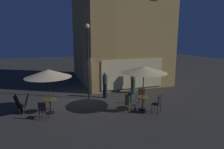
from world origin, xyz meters
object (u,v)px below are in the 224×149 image
Objects in this scene: cafe_table_0 at (143,101)px; patron_seated_0 at (131,99)px; cafe_chair_3 at (43,109)px; menu_sandwich_board at (22,104)px; street_lamp_near_corner at (88,51)px; cafe_chair_1 at (158,102)px; cafe_chair_0 at (129,102)px; cafe_table_1 at (50,103)px; patron_standing_1 at (105,85)px; patron_standing_2 at (133,81)px; patio_umbrella_0 at (144,69)px; cafe_chair_2 at (142,95)px; patio_umbrella_1 at (48,74)px.

cafe_table_0 is 0.61× the size of patron_seated_0.
patron_seated_0 is at bearing -71.65° from cafe_chair_3.
street_lamp_near_corner is at bearing 21.61° from menu_sandwich_board.
cafe_chair_0 is at bearing 31.20° from cafe_chair_1.
cafe_chair_1 is at bearing -56.56° from cafe_table_0.
menu_sandwich_board is at bearing 158.05° from cafe_table_1.
patron_standing_1 is 0.96× the size of patron_standing_2.
street_lamp_near_corner is 2.76× the size of patron_standing_1.
cafe_table_1 is at bearing -0.00° from cafe_chair_3.
patio_umbrella_0 is at bearing -12.96° from cafe_table_1.
patron_standing_2 reaches higher than patron_standing_1.
patron_standing_2 reaches higher than cafe_table_1.
cafe_chair_2 is 2.45m from patron_standing_2.
cafe_chair_2 is at bearing -4.21° from cafe_table_1.
cafe_chair_3 is at bearing -62.56° from cafe_chair_2.
cafe_table_0 is 0.41× the size of patron_standing_2.
patio_umbrella_1 reaches higher than patron_standing_1.
patron_standing_2 is at bearing 19.61° from patio_umbrella_1.
street_lamp_near_corner is at bearing 129.51° from patio_umbrella_0.
street_lamp_near_corner is at bearing 36.42° from cafe_table_1.
cafe_table_0 is at bearing -11.24° from menu_sandwich_board.
cafe_chair_2 is 1.30m from patron_seated_0.
cafe_chair_0 is 1.42m from cafe_chair_2.
patron_standing_2 reaches higher than cafe_chair_0.
patio_umbrella_0 is 2.06× the size of patron_seated_0.
patron_standing_2 is at bearing -170.20° from cafe_chair_2.
patron_standing_1 is at bearing 25.07° from patio_umbrella_1.
cafe_chair_3 is at bearing 168.03° from patron_seated_0.
menu_sandwich_board is 0.99× the size of cafe_chair_2.
street_lamp_near_corner reaches higher than patron_standing_1.
patron_seated_0 is at bearing -0.00° from cafe_chair_0.
street_lamp_near_corner is 2.04× the size of patio_umbrella_1.
cafe_chair_1 is at bearing -16.01° from menu_sandwich_board.
cafe_chair_2 is (5.02, -0.37, -1.50)m from patio_umbrella_1.
patio_umbrella_0 is at bearing -11.24° from menu_sandwich_board.
street_lamp_near_corner is 2.64× the size of patron_standing_2.
patio_umbrella_0 reaches higher than cafe_chair_2.
patron_standing_1 is (3.74, 2.34, 0.31)m from cafe_chair_3.
cafe_chair_3 is at bearing 45.56° from cafe_chair_1.
cafe_chair_0 is 2.83m from patron_standing_1.
patron_standing_1 is (3.42, 1.60, -1.22)m from patio_umbrella_1.
cafe_table_0 is 5.09m from patio_umbrella_1.
patron_standing_2 is at bearing 54.85° from cafe_chair_0.
cafe_chair_0 is 4.21m from cafe_chair_3.
cafe_chair_0 reaches higher than cafe_chair_3.
cafe_table_1 is at bearing 137.64° from patron_standing_2.
patron_seated_0 reaches higher than cafe_table_0.
patron_seated_0 is (-0.71, -0.08, 0.18)m from cafe_table_0.
cafe_table_1 is 0.85× the size of cafe_chair_3.
cafe_table_0 is at bearing -0.00° from cafe_chair_0.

